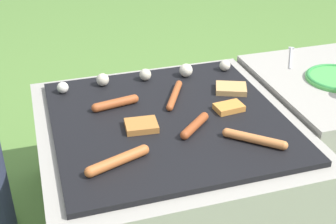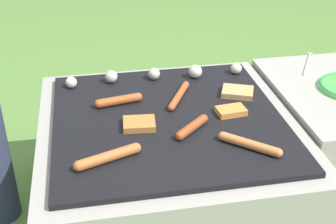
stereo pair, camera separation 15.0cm
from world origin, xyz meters
TOP-DOWN VIEW (x-y plane):
  - ground_plane at (0.00, 0.00)m, footprint 14.00×14.00m
  - grill at (0.00, 0.00)m, footprint 0.83×0.83m
  - side_ledge at (0.68, 0.09)m, footprint 0.52×0.62m
  - sausage_front_center at (-0.15, 0.12)m, footprint 0.17×0.05m
  - sausage_back_center at (0.20, -0.22)m, footprint 0.16×0.14m
  - sausage_mid_left at (0.06, 0.12)m, footprint 0.11×0.18m
  - sausage_front_left at (-0.21, -0.21)m, footprint 0.19×0.09m
  - sausage_mid_right at (0.06, -0.09)m, footprint 0.12×0.11m
  - bread_slice_right at (0.27, 0.11)m, footprint 0.13×0.12m
  - bread_slice_left at (0.21, -0.01)m, footprint 0.10×0.07m
  - bread_slice_center at (-0.10, -0.04)m, footprint 0.11×0.09m
  - mushroom_row at (0.02, 0.28)m, footprint 0.66×0.06m
  - fork_utensil at (0.63, 0.32)m, footprint 0.13×0.20m

SIDE VIEW (x-z plane):
  - ground_plane at x=0.00m, z-range 0.00..0.00m
  - grill at x=0.00m, z-range 0.00..0.41m
  - side_ledge at x=0.68m, z-range 0.00..0.41m
  - fork_utensil at x=0.63m, z-range 0.41..0.42m
  - bread_slice_center at x=-0.10m, z-range 0.41..0.43m
  - bread_slice_right at x=0.27m, z-range 0.41..0.43m
  - bread_slice_left at x=0.21m, z-range 0.41..0.43m
  - sausage_mid_left at x=0.06m, z-range 0.41..0.44m
  - sausage_back_center at x=0.20m, z-range 0.41..0.44m
  - sausage_mid_right at x=0.06m, z-range 0.41..0.44m
  - sausage_front_center at x=-0.15m, z-range 0.41..0.44m
  - sausage_front_left at x=-0.21m, z-range 0.41..0.45m
  - mushroom_row at x=0.02m, z-range 0.41..0.46m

